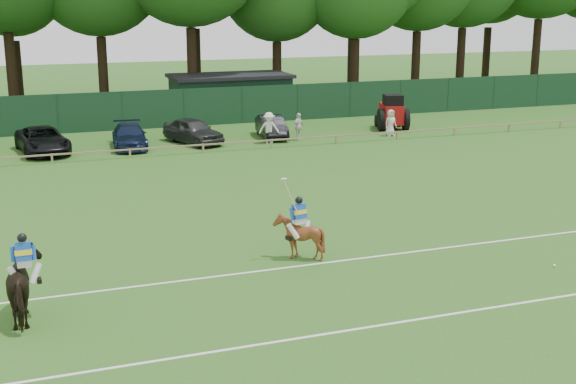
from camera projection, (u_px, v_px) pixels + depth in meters
name	position (u px, v px, depth m)	size (l,w,h in m)	color
ground	(305.00, 255.00, 25.68)	(160.00, 160.00, 0.00)	#1E4C14
horse_dark	(26.00, 286.00, 20.30)	(1.02, 2.24, 1.90)	black
horse_chestnut	(299.00, 236.00, 25.14)	(1.22, 1.37, 1.51)	brown
suv_black	(43.00, 140.00, 42.17)	(2.36, 5.12, 1.42)	black
sedan_navy	(130.00, 136.00, 43.69)	(1.84, 4.54, 1.32)	#101B34
hatch_grey	(193.00, 131.00, 44.91)	(1.77, 4.40, 1.50)	#2F2F32
estate_black	(272.00, 127.00, 46.81)	(1.40, 4.02, 1.32)	black
spectator_left	(269.00, 128.00, 44.85)	(1.18, 0.68, 1.83)	silver
spectator_mid	(298.00, 127.00, 45.95)	(0.96, 0.40, 1.64)	white
spectator_right	(391.00, 123.00, 47.32)	(0.80, 0.52, 1.63)	silver
rider_dark	(24.00, 257.00, 20.09)	(0.94, 0.38, 1.41)	silver
rider_chestnut	(299.00, 216.00, 24.95)	(0.97, 0.52, 2.05)	silver
polo_ball	(554.00, 266.00, 24.51)	(0.09, 0.09, 0.09)	silver
pitch_lines	(348.00, 291.00, 22.50)	(60.00, 5.10, 0.01)	silver
pitch_rail	(185.00, 146.00, 41.96)	(62.10, 0.10, 0.50)	#997F5B
perimeter_fence	(154.00, 109.00, 49.95)	(92.08, 0.08, 2.50)	#14351E
utility_shed	(230.00, 95.00, 54.60)	(8.40, 4.40, 3.04)	#14331E
tree_row	(162.00, 110.00, 58.20)	(96.00, 12.00, 21.00)	#26561C
tractor	(392.00, 113.00, 49.63)	(2.46, 3.09, 2.28)	maroon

